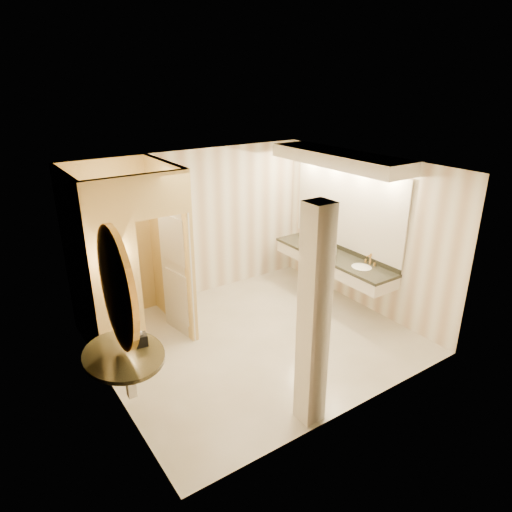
{
  "coord_description": "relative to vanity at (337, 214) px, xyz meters",
  "views": [
    {
      "loc": [
        -3.48,
        -5.12,
        3.88
      ],
      "look_at": [
        0.13,
        0.2,
        1.32
      ],
      "focal_mm": 32.0,
      "sensor_mm": 36.0,
      "label": 1
    }
  ],
  "objects": [
    {
      "name": "soap_bottle_a",
      "position": [
        -0.07,
        0.11,
        -0.69
      ],
      "size": [
        0.08,
        0.08,
        0.14
      ],
      "primitive_type": "imported",
      "rotation": [
        0.0,
        0.0,
        0.35
      ],
      "color": "beige",
      "rests_on": "vanity"
    },
    {
      "name": "ceiling",
      "position": [
        -1.98,
        -0.4,
        1.07
      ],
      "size": [
        4.5,
        4.5,
        0.0
      ],
      "primitive_type": "plane",
      "rotation": [
        3.14,
        0.0,
        0.0
      ],
      "color": "silver",
      "rests_on": "wall_back"
    },
    {
      "name": "wall_sconce",
      "position": [
        -3.9,
        0.03,
        0.1
      ],
      "size": [
        0.14,
        0.14,
        0.42
      ],
      "color": "gold",
      "rests_on": "toilet_closet"
    },
    {
      "name": "pillar",
      "position": [
        -2.43,
        -2.2,
        -0.28
      ],
      "size": [
        0.27,
        0.27,
        2.7
      ],
      "primitive_type": "cube",
      "color": "silver",
      "rests_on": "floor"
    },
    {
      "name": "tissue_box",
      "position": [
        -3.97,
        -0.89,
        -0.68
      ],
      "size": [
        0.16,
        0.16,
        0.14
      ],
      "primitive_type": "cube",
      "rotation": [
        0.0,
        0.0,
        -0.17
      ],
      "color": "black",
      "rests_on": "console_shelf"
    },
    {
      "name": "soap_bottle_b",
      "position": [
        -0.08,
        0.03,
        -0.69
      ],
      "size": [
        0.13,
        0.13,
        0.13
      ],
      "primitive_type": "imported",
      "rotation": [
        0.0,
        0.0,
        -0.32
      ],
      "color": "silver",
      "rests_on": "vanity"
    },
    {
      "name": "wall_front",
      "position": [
        -1.98,
        -2.4,
        -0.28
      ],
      "size": [
        4.5,
        0.02,
        2.7
      ],
      "primitive_type": "cube",
      "color": "white",
      "rests_on": "floor"
    },
    {
      "name": "wall_left",
      "position": [
        -4.23,
        -0.4,
        -0.28
      ],
      "size": [
        0.02,
        4.0,
        2.7
      ],
      "primitive_type": "cube",
      "color": "white",
      "rests_on": "floor"
    },
    {
      "name": "wall_right",
      "position": [
        0.27,
        -0.4,
        -0.28
      ],
      "size": [
        0.02,
        4.0,
        2.7
      ],
      "primitive_type": "cube",
      "color": "white",
      "rests_on": "floor"
    },
    {
      "name": "wall_back",
      "position": [
        -1.98,
        1.6,
        -0.28
      ],
      "size": [
        4.5,
        0.02,
        2.7
      ],
      "primitive_type": "cube",
      "color": "white",
      "rests_on": "floor"
    },
    {
      "name": "floor",
      "position": [
        -1.98,
        -0.4,
        -1.63
      ],
      "size": [
        4.5,
        4.5,
        0.0
      ],
      "primitive_type": "plane",
      "color": "beige",
      "rests_on": "ground"
    },
    {
      "name": "toilet",
      "position": [
        -3.8,
        1.18,
        -1.3
      ],
      "size": [
        0.55,
        0.73,
        0.67
      ],
      "primitive_type": "imported",
      "rotation": [
        0.0,
        0.0,
        3.44
      ],
      "color": "white",
      "rests_on": "floor"
    },
    {
      "name": "console_shelf",
      "position": [
        -4.19,
        -0.94,
        -0.28
      ],
      "size": [
        1.14,
        1.14,
        2.02
      ],
      "color": "black",
      "rests_on": "floor"
    },
    {
      "name": "soap_bottle_c",
      "position": [
        -0.06,
        -0.05,
        -0.64
      ],
      "size": [
        0.12,
        0.12,
        0.23
      ],
      "primitive_type": "imported",
      "rotation": [
        0.0,
        0.0,
        -0.39
      ],
      "color": "#C6B28C",
      "rests_on": "vanity"
    },
    {
      "name": "toilet_closet",
      "position": [
        -3.09,
        0.57,
        -0.24
      ],
      "size": [
        1.5,
        1.55,
        2.7
      ],
      "color": "#F1CA7E",
      "rests_on": "floor"
    },
    {
      "name": "vanity",
      "position": [
        0.0,
        0.0,
        0.0
      ],
      "size": [
        0.75,
        2.74,
        2.09
      ],
      "color": "silver",
      "rests_on": "floor"
    }
  ]
}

